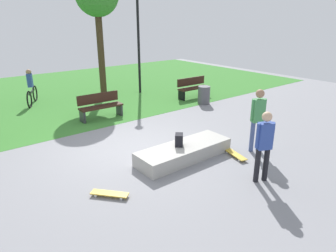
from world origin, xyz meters
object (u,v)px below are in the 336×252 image
object	(u,v)px
trash_bin	(204,95)
cyclist_on_bicycle	(31,89)
skateboard_by_ledge	(235,154)
skateboard_spare	(110,194)
backpack_on_ledge	(179,140)
lamp_post	(138,34)
park_bench_far_left	(193,87)
skater_watching	(264,142)
concrete_ledge	(184,152)
park_bench_center_lawn	(100,105)
skater_performing_trick	(258,116)

from	to	relation	value
trash_bin	cyclist_on_bicycle	distance (m)	7.38
skateboard_by_ledge	skateboard_spare	bearing A→B (deg)	173.76
backpack_on_ledge	cyclist_on_bicycle	distance (m)	8.13
skateboard_by_ledge	trash_bin	xyz separation A→B (m)	(3.08, 4.30, 0.32)
skateboard_spare	cyclist_on_bicycle	world-z (taller)	cyclist_on_bicycle
skateboard_by_ledge	cyclist_on_bicycle	bearing A→B (deg)	106.94
backpack_on_ledge	lamp_post	size ratio (longest dim) A/B	0.07
park_bench_far_left	skater_watching	bearing A→B (deg)	-121.43
concrete_ledge	park_bench_center_lawn	xyz separation A→B (m)	(-0.15, 4.49, 0.30)
park_bench_far_left	skateboard_by_ledge	bearing A→B (deg)	-122.68
park_bench_far_left	skateboard_spare	bearing A→B (deg)	-144.47
park_bench_center_lawn	cyclist_on_bicycle	world-z (taller)	cyclist_on_bicycle
concrete_ledge	skater_watching	bearing A→B (deg)	-73.34
concrete_ledge	park_bench_far_left	distance (m)	6.55
skateboard_spare	trash_bin	size ratio (longest dim) A/B	0.96
skater_watching	skateboard_by_ledge	bearing A→B (deg)	64.76
skater_performing_trick	park_bench_center_lawn	xyz separation A→B (m)	(-2.03, 5.36, -0.55)
park_bench_far_left	cyclist_on_bicycle	size ratio (longest dim) A/B	0.98
skater_watching	skateboard_by_ledge	world-z (taller)	skater_watching
backpack_on_ledge	trash_bin	xyz separation A→B (m)	(4.33, 3.43, -0.15)
park_bench_center_lawn	skater_performing_trick	bearing A→B (deg)	-69.29
skateboard_spare	trash_bin	distance (m)	7.72
skater_watching	park_bench_far_left	bearing A→B (deg)	58.57
concrete_ledge	park_bench_far_left	size ratio (longest dim) A/B	1.65
park_bench_far_left	lamp_post	bearing A→B (deg)	120.83
backpack_on_ledge	cyclist_on_bicycle	xyz separation A→B (m)	(-1.45, 8.00, 0.10)
park_bench_center_lawn	lamp_post	distance (m)	4.77
skater_performing_trick	lamp_post	size ratio (longest dim) A/B	0.38
skateboard_by_ledge	cyclist_on_bicycle	size ratio (longest dim) A/B	0.50
skater_watching	skateboard_spare	xyz separation A→B (m)	(-3.01, 1.57, -0.90)
park_bench_center_lawn	cyclist_on_bicycle	xyz separation A→B (m)	(-1.41, 3.59, 0.15)
concrete_ledge	skateboard_by_ledge	bearing A→B (deg)	-34.67
cyclist_on_bicycle	skateboard_by_ledge	bearing A→B (deg)	-73.06
skater_performing_trick	skateboard_by_ledge	world-z (taller)	skater_performing_trick
skater_watching	park_bench_center_lawn	xyz separation A→B (m)	(-0.74, 6.46, -0.48)
concrete_ledge	skater_performing_trick	size ratio (longest dim) A/B	1.52
trash_bin	park_bench_center_lawn	bearing A→B (deg)	167.32
skateboard_by_ledge	lamp_post	bearing A→B (deg)	74.98
concrete_ledge	skateboard_spare	size ratio (longest dim) A/B	3.62
skateboard_by_ledge	skater_performing_trick	bearing A→B (deg)	-5.65
concrete_ledge	skateboard_by_ledge	xyz separation A→B (m)	(1.14, -0.79, -0.12)
skateboard_by_ledge	skater_watching	bearing A→B (deg)	-115.24
skater_watching	cyclist_on_bicycle	distance (m)	10.29
trash_bin	cyclist_on_bicycle	bearing A→B (deg)	141.63
trash_bin	skater_performing_trick	bearing A→B (deg)	-118.23
cyclist_on_bicycle	trash_bin	bearing A→B (deg)	-38.37
backpack_on_ledge	skateboard_by_ledge	size ratio (longest dim) A/B	0.39
concrete_ledge	skater_performing_trick	world-z (taller)	skater_performing_trick
skater_watching	park_bench_far_left	xyz separation A→B (m)	(4.03, 6.60, -0.48)
park_bench_center_lawn	skater_watching	bearing A→B (deg)	-83.46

